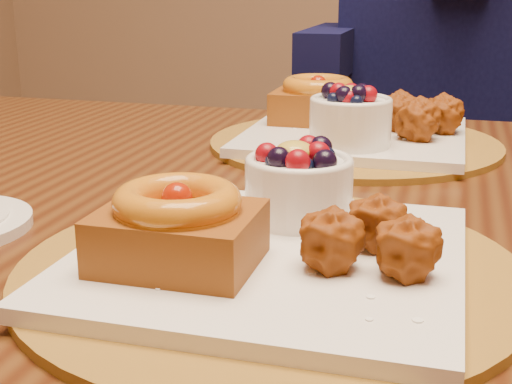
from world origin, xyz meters
TOP-DOWN VIEW (x-y plane):
  - dining_table at (-0.08, -0.07)m, footprint 1.60×0.90m
  - place_setting_near at (-0.09, -0.29)m, footprint 0.38×0.38m
  - place_setting_far at (-0.09, 0.14)m, footprint 0.38×0.38m
  - chair_far at (0.05, 0.92)m, footprint 0.51×0.51m

SIDE VIEW (x-z plane):
  - chair_far at x=0.05m, z-range 0.05..0.99m
  - dining_table at x=-0.08m, z-range 0.30..1.06m
  - place_setting_near at x=-0.09m, z-range 0.74..0.82m
  - place_setting_far at x=-0.09m, z-range 0.74..0.83m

